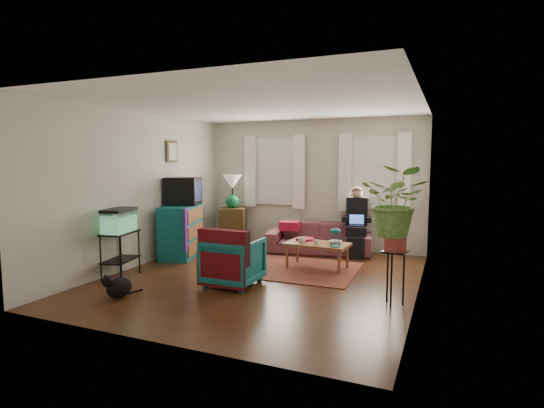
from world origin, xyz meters
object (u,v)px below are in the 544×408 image
at_px(dresser, 181,231).
at_px(armchair, 233,259).
at_px(sofa, 319,233).
at_px(coffee_table, 317,256).
at_px(side_table, 233,226).
at_px(plant_stand, 394,278).
at_px(aquarium_stand, 121,255).

relative_size(dresser, armchair, 1.42).
distance_m(sofa, coffee_table, 1.21).
distance_m(sofa, side_table, 1.94).
bearing_deg(plant_stand, side_table, 144.39).
distance_m(aquarium_stand, plant_stand, 4.02).
xyz_separation_m(side_table, aquarium_stand, (-0.35, -2.97, -0.04)).
bearing_deg(dresser, coffee_table, -14.10).
bearing_deg(aquarium_stand, dresser, 77.42).
bearing_deg(sofa, plant_stand, -65.63).
relative_size(dresser, coffee_table, 1.04).
bearing_deg(side_table, sofa, -2.98).
bearing_deg(dresser, plant_stand, -34.15).
xyz_separation_m(sofa, dresser, (-2.28, -1.30, 0.09)).
height_order(side_table, plant_stand, side_table).
height_order(dresser, armchair, dresser).
distance_m(side_table, dresser, 1.44).
bearing_deg(coffee_table, plant_stand, -40.24).
relative_size(armchair, plant_stand, 1.10).
bearing_deg(armchair, side_table, -60.64).
relative_size(dresser, aquarium_stand, 1.51).
distance_m(aquarium_stand, coffee_table, 3.12).
distance_m(armchair, plant_stand, 2.25).
relative_size(aquarium_stand, armchair, 0.94).
height_order(dresser, coffee_table, dresser).
bearing_deg(plant_stand, coffee_table, 135.86).
bearing_deg(coffee_table, aquarium_stand, -142.91).
relative_size(coffee_table, plant_stand, 1.50).
bearing_deg(sofa, aquarium_stand, -138.56).
relative_size(armchair, coffee_table, 0.73).
distance_m(dresser, aquarium_stand, 1.57).
bearing_deg(coffee_table, side_table, 154.72).
height_order(side_table, coffee_table, side_table).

